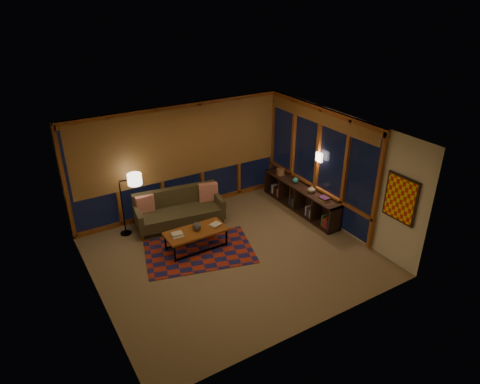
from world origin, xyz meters
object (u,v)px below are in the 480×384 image
sofa (179,210)px  floor_lamp (122,206)px  coffee_table (196,239)px  bookshelf (300,198)px

sofa → floor_lamp: size_ratio=1.40×
sofa → coffee_table: size_ratio=1.53×
coffee_table → bookshelf: size_ratio=0.51×
sofa → bookshelf: size_ratio=0.77×
sofa → coffee_table: sofa is taller
coffee_table → bookshelf: (3.01, 0.23, 0.11)m
floor_lamp → sofa: bearing=-2.7°
sofa → bookshelf: (2.91, -0.86, -0.09)m
coffee_table → sofa: bearing=84.9°
coffee_table → bookshelf: bearing=4.5°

